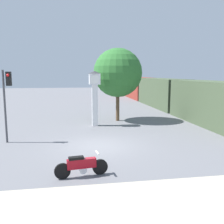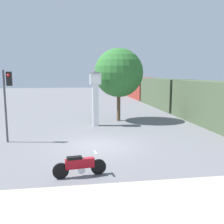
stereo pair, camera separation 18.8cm
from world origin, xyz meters
TOP-DOWN VIEW (x-y plane):
  - ground_plane at (0.00, 0.00)m, footprint 120.00×120.00m
  - motorcycle at (-1.10, -4.11)m, footprint 2.09×0.52m
  - clock_tower at (0.35, 5.48)m, footprint 0.97×0.97m
  - freight_train at (9.56, 21.54)m, footprint 2.80×45.87m
  - traffic_light at (-5.05, 1.53)m, footprint 0.50×0.35m
  - street_tree at (2.46, 7.24)m, footprint 4.06×4.06m

SIDE VIEW (x-z plane):
  - ground_plane at x=0.00m, z-range 0.00..0.00m
  - motorcycle at x=-1.10m, z-range -0.02..0.91m
  - freight_train at x=9.56m, z-range 0.00..3.40m
  - clock_tower at x=0.35m, z-range 0.68..4.87m
  - traffic_light at x=-5.05m, z-range 0.79..4.99m
  - street_tree at x=2.46m, z-range 1.01..7.10m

